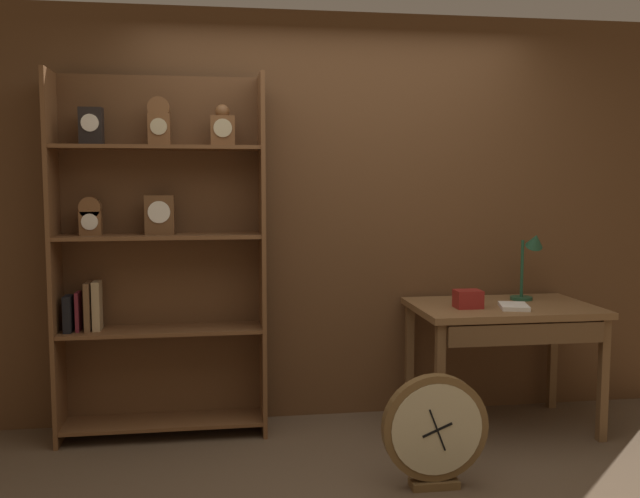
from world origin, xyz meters
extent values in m
cube|color=brown|center=(0.00, 1.40, 1.30)|extent=(4.80, 0.05, 2.60)
cube|color=brown|center=(-1.69, 1.14, 1.08)|extent=(0.02, 0.31, 2.17)
cube|color=brown|center=(-0.49, 1.14, 1.08)|extent=(0.02, 0.31, 2.17)
cube|color=brown|center=(-1.09, 1.29, 1.08)|extent=(1.23, 0.01, 2.17)
cube|color=brown|center=(-1.09, 1.14, 0.09)|extent=(1.18, 0.30, 0.02)
cube|color=brown|center=(-1.09, 1.14, 0.65)|extent=(1.18, 0.30, 0.02)
cube|color=brown|center=(-1.09, 1.14, 1.21)|extent=(1.18, 0.30, 0.02)
cube|color=brown|center=(-1.09, 1.14, 1.73)|extent=(1.18, 0.30, 0.02)
cube|color=black|center=(-1.47, 1.14, 1.85)|extent=(0.13, 0.09, 0.21)
cylinder|color=silver|center=(-1.47, 1.09, 1.87)|extent=(0.10, 0.01, 0.10)
cube|color=brown|center=(-1.49, 1.15, 1.29)|extent=(0.12, 0.07, 0.14)
cylinder|color=brown|center=(-1.49, 1.15, 1.38)|extent=(0.12, 0.07, 0.12)
cylinder|color=silver|center=(-1.49, 1.11, 1.30)|extent=(0.09, 0.01, 0.09)
cube|color=brown|center=(-1.09, 1.14, 1.84)|extent=(0.13, 0.08, 0.19)
cylinder|color=brown|center=(-1.09, 1.14, 1.96)|extent=(0.13, 0.08, 0.13)
cylinder|color=#C6B78C|center=(-1.09, 1.10, 1.85)|extent=(0.10, 0.01, 0.10)
cube|color=brown|center=(-1.09, 1.15, 1.34)|extent=(0.17, 0.09, 0.23)
cylinder|color=silver|center=(-1.09, 1.10, 1.36)|extent=(0.13, 0.01, 0.13)
cube|color=brown|center=(-0.72, 1.13, 1.83)|extent=(0.14, 0.09, 0.18)
sphere|color=brown|center=(-0.72, 1.13, 1.94)|extent=(0.08, 0.08, 0.08)
cylinder|color=#C6B78C|center=(-0.72, 1.08, 1.85)|extent=(0.11, 0.01, 0.11)
cube|color=black|center=(-1.63, 1.12, 0.77)|extent=(0.04, 0.12, 0.21)
cube|color=maroon|center=(-1.57, 1.14, 0.78)|extent=(0.02, 0.12, 0.23)
cube|color=brown|center=(-1.52, 1.15, 0.80)|extent=(0.03, 0.17, 0.29)
cube|color=tan|center=(-1.47, 1.15, 0.81)|extent=(0.04, 0.13, 0.29)
cube|color=brown|center=(0.98, 0.98, 0.76)|extent=(1.10, 0.73, 0.04)
cube|color=brown|center=(0.48, 0.66, 0.37)|extent=(0.05, 0.05, 0.74)
cube|color=brown|center=(1.48, 0.66, 0.37)|extent=(0.05, 0.05, 0.74)
cube|color=brown|center=(0.48, 1.29, 0.37)|extent=(0.05, 0.05, 0.74)
cube|color=brown|center=(1.48, 1.29, 0.37)|extent=(0.05, 0.05, 0.74)
cube|color=brown|center=(0.98, 0.63, 0.67)|extent=(0.94, 0.03, 0.12)
cylinder|color=#1E472D|center=(1.17, 1.13, 0.79)|extent=(0.14, 0.14, 0.02)
cylinder|color=#1E472D|center=(1.17, 1.13, 0.98)|extent=(0.02, 0.02, 0.37)
cone|color=#1E472D|center=(1.23, 1.08, 1.16)|extent=(0.12, 0.15, 0.13)
cube|color=maroon|center=(0.73, 0.90, 0.83)|extent=(0.16, 0.13, 0.11)
cube|color=silver|center=(0.99, 0.85, 0.79)|extent=(0.21, 0.25, 0.02)
cube|color=brown|center=(0.30, 0.20, 0.02)|extent=(0.24, 0.11, 0.04)
cylinder|color=brown|center=(0.30, 0.20, 0.31)|extent=(0.54, 0.06, 0.54)
cylinder|color=#C6B78C|center=(0.30, 0.17, 0.31)|extent=(0.47, 0.01, 0.47)
cube|color=black|center=(0.30, 0.16, 0.31)|extent=(0.15, 0.01, 0.07)
cube|color=black|center=(0.30, 0.16, 0.31)|extent=(0.09, 0.01, 0.21)
camera|label=1|loc=(-0.77, -3.07, 1.54)|focal=39.26mm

